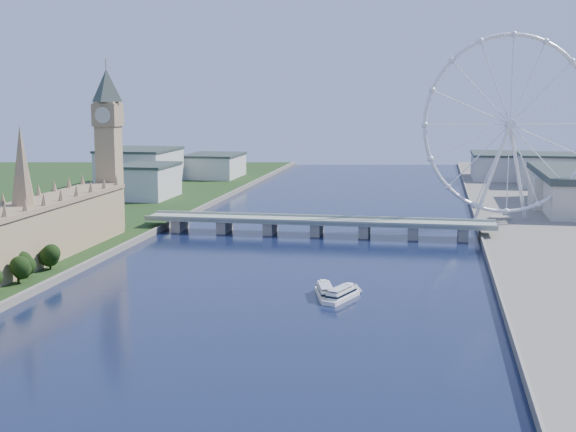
# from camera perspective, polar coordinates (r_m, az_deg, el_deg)

# --- Properties ---
(ground) EXTENTS (2000.00, 2000.00, 0.00)m
(ground) POSITION_cam_1_polar(r_m,az_deg,el_deg) (223.49, -9.48, -14.63)
(ground) COLOR #16203E
(ground) RESTS_ON ground
(parliament_range) EXTENTS (24.00, 200.00, 70.00)m
(parliament_range) POSITION_cam_1_polar(r_m,az_deg,el_deg) (419.60, -18.20, -1.28)
(parliament_range) COLOR tan
(parliament_range) RESTS_ON ground
(big_ben) EXTENTS (20.02, 20.02, 110.00)m
(big_ben) POSITION_cam_1_polar(r_m,az_deg,el_deg) (511.54, -12.68, 6.09)
(big_ben) COLOR tan
(big_ben) RESTS_ON ground
(westminster_bridge) EXTENTS (220.00, 22.00, 9.50)m
(westminster_bridge) POSITION_cam_1_polar(r_m,az_deg,el_deg) (504.36, 2.07, -0.59)
(westminster_bridge) COLOR gray
(westminster_bridge) RESTS_ON ground
(london_eye) EXTENTS (113.60, 39.12, 124.30)m
(london_eye) POSITION_cam_1_polar(r_m,az_deg,el_deg) (550.21, 15.50, 6.26)
(london_eye) COLOR silver
(london_eye) RESTS_ON ground
(county_hall) EXTENTS (54.00, 144.00, 35.00)m
(county_hall) POSITION_cam_1_polar(r_m,az_deg,el_deg) (637.28, 19.60, 0.26)
(county_hall) COLOR beige
(county_hall) RESTS_ON ground
(city_skyline) EXTENTS (505.00, 280.00, 32.00)m
(city_skyline) POSITION_cam_1_polar(r_m,az_deg,el_deg) (756.71, 7.88, 3.24)
(city_skyline) COLOR beige
(city_skyline) RESTS_ON ground
(tour_boat_near) EXTENTS (13.65, 28.39, 6.06)m
(tour_boat_near) POSITION_cam_1_polar(r_m,az_deg,el_deg) (352.08, 2.67, -5.79)
(tour_boat_near) COLOR beige
(tour_boat_near) RESTS_ON ground
(tour_boat_far) EXTENTS (15.75, 27.78, 5.95)m
(tour_boat_far) POSITION_cam_1_polar(r_m,az_deg,el_deg) (348.12, 3.80, -5.97)
(tour_boat_far) COLOR silver
(tour_boat_far) RESTS_ON ground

